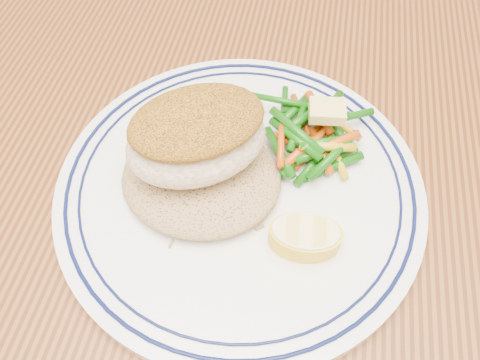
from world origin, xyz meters
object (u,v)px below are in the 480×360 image
(fish_fillet, at_px, (197,136))
(rice_pilaf, at_px, (201,175))
(plate, at_px, (240,187))
(vegetable_pile, at_px, (313,136))
(dining_table, at_px, (276,287))
(lemon_wedge, at_px, (305,236))

(fish_fillet, bearing_deg, rice_pilaf, -72.48)
(plate, xyz_separation_m, vegetable_pile, (0.05, 0.05, 0.02))
(dining_table, relative_size, rice_pilaf, 11.59)
(dining_table, bearing_deg, vegetable_pile, 83.34)
(fish_fillet, distance_m, vegetable_pile, 0.10)
(vegetable_pile, relative_size, lemon_wedge, 1.97)
(fish_fillet, xyz_separation_m, vegetable_pile, (0.09, 0.04, -0.03))
(dining_table, xyz_separation_m, vegetable_pile, (0.01, 0.09, 0.13))
(lemon_wedge, bearing_deg, fish_fillet, 150.96)
(dining_table, height_order, fish_fillet, fish_fillet)
(plate, distance_m, rice_pilaf, 0.04)
(vegetable_pile, bearing_deg, rice_pilaf, -145.94)
(fish_fillet, relative_size, lemon_wedge, 2.41)
(plate, distance_m, lemon_wedge, 0.07)
(plate, xyz_separation_m, fish_fillet, (-0.03, 0.01, 0.05))
(dining_table, bearing_deg, rice_pilaf, 156.36)
(rice_pilaf, height_order, vegetable_pile, vegetable_pile)
(plate, xyz_separation_m, rice_pilaf, (-0.03, -0.01, 0.02))
(plate, relative_size, fish_fillet, 2.24)
(plate, distance_m, fish_fillet, 0.06)
(rice_pilaf, xyz_separation_m, vegetable_pile, (0.08, 0.06, 0.00))
(vegetable_pile, bearing_deg, fish_fillet, -152.97)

